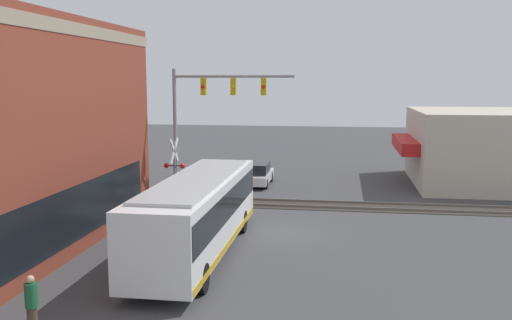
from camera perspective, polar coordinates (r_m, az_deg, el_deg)
The scene contains 9 objects.
ground_plane at distance 26.06m, azimuth 2.32°, elevation -7.29°, with size 120.00×120.00×0.00m, color #424244.
shop_building at distance 40.27m, azimuth 21.20°, elevation 1.16°, with size 10.30×9.37×4.89m.
city_bus at distance 22.57m, azimuth -5.83°, elevation -5.21°, with size 11.55×2.59×3.13m.
traffic_signal_gantry at distance 30.72m, azimuth -4.78°, elevation 5.37°, with size 0.42×6.57×7.47m.
crossing_signal at distance 30.97m, azimuth -8.15°, elevation -0.57°, with size 1.41×1.18×3.81m.
rail_track_near at distance 31.85m, azimuth 3.52°, elevation -4.41°, with size 2.60×60.00×0.15m.
parked_car_white at distance 37.50m, azimuth 0.03°, elevation -1.48°, with size 4.30×1.82×1.48m.
pedestrian_by_lamp at distance 16.95m, azimuth -21.52°, elevation -13.35°, with size 0.34×0.34×1.70m.
pedestrian_at_crossing at distance 31.39m, azimuth -5.76°, elevation -2.90°, with size 0.34×0.34×1.85m.
Camera 1 is at (-24.98, -2.74, 6.89)m, focal length 40.00 mm.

